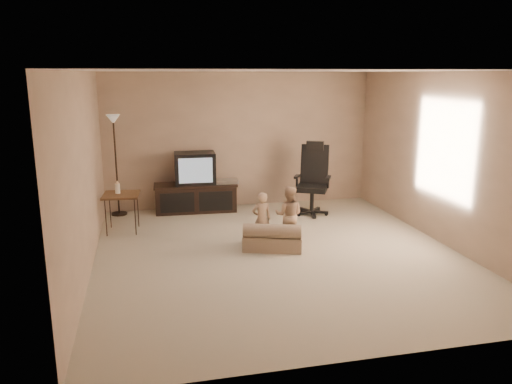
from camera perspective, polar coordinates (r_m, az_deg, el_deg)
floor at (r=7.08m, az=2.50°, el=-7.02°), size 5.50×5.50×0.00m
room_shell at (r=6.70m, az=2.63°, el=5.24°), size 5.50×5.50×5.50m
tv_stand at (r=9.15m, az=-6.89°, el=0.58°), size 1.54×0.63×1.09m
office_chair at (r=8.97m, az=6.51°, el=0.42°), size 0.80×0.81×1.29m
side_table at (r=8.15m, az=-15.19°, el=-0.34°), size 0.60×0.60×0.83m
floor_lamp at (r=9.03m, az=-15.85°, el=5.46°), size 0.28×0.28×1.78m
child_sofa at (r=7.18m, az=1.90°, el=-5.32°), size 0.93×0.70×0.41m
toddler_left at (r=7.29m, az=0.65°, el=-3.09°), size 0.30×0.23×0.80m
toddler_right at (r=7.38m, az=3.77°, el=-2.64°), size 0.48×0.38×0.87m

